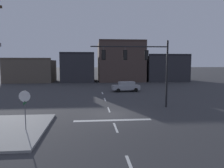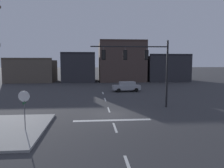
{
  "view_description": "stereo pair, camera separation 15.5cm",
  "coord_description": "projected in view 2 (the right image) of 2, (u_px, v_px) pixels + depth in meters",
  "views": [
    {
      "loc": [
        -1.76,
        -19.25,
        4.72
      ],
      "look_at": [
        0.45,
        3.26,
        2.47
      ],
      "focal_mm": 34.63,
      "sensor_mm": 36.0,
      "label": 1
    },
    {
      "loc": [
        -1.61,
        -19.27,
        4.72
      ],
      "look_at": [
        0.45,
        3.26,
        2.47
      ],
      "focal_mm": 34.63,
      "sensor_mm": 36.0,
      "label": 2
    }
  ],
  "objects": [
    {
      "name": "car_lot_nearside",
      "position": [
        127.0,
        86.0,
        35.37
      ],
      "size": [
        4.57,
        2.22,
        1.61
      ],
      "color": "#9EA0A5",
      "rests_on": "ground"
    },
    {
      "name": "stop_bar_paint",
      "position": [
        112.0,
        120.0,
        17.72
      ],
      "size": [
        6.4,
        0.5,
        0.01
      ],
      "primitive_type": "cube",
      "color": "silver",
      "rests_on": "ground"
    },
    {
      "name": "stop_sign",
      "position": [
        24.0,
        101.0,
        14.65
      ],
      "size": [
        0.76,
        0.64,
        2.83
      ],
      "color": "#56565B",
      "rests_on": "ground"
    },
    {
      "name": "signal_mast_near_side",
      "position": [
        143.0,
        61.0,
        22.42
      ],
      "size": [
        8.11,
        0.48,
        7.06
      ],
      "color": "black",
      "rests_on": "ground"
    },
    {
      "name": "sidewalk_near_corner",
      "position": [
        9.0,
        129.0,
        15.06
      ],
      "size": [
        5.0,
        8.0,
        0.15
      ],
      "primitive_type": "cube",
      "color": "gray",
      "rests_on": "ground"
    },
    {
      "name": "building_row",
      "position": [
        112.0,
        66.0,
        55.83
      ],
      "size": [
        44.41,
        12.12,
        10.13
      ],
      "color": "brown",
      "rests_on": "ground"
    },
    {
      "name": "lane_centreline",
      "position": [
        109.0,
        110.0,
        21.69
      ],
      "size": [
        0.16,
        26.4,
        0.01
      ],
      "color": "silver",
      "rests_on": "ground"
    },
    {
      "name": "ground_plane",
      "position": [
        110.0,
        114.0,
        19.7
      ],
      "size": [
        400.0,
        400.0,
        0.0
      ],
      "primitive_type": "plane",
      "color": "#353538"
    }
  ]
}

